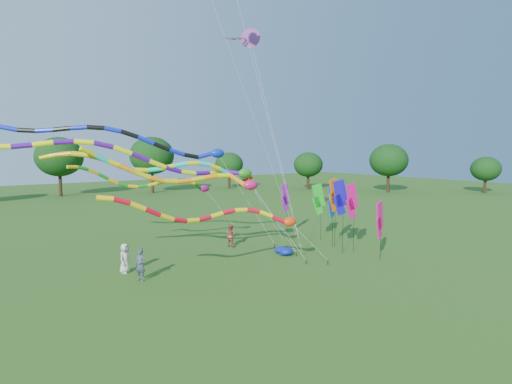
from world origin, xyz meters
TOP-DOWN VIEW (x-y plane):
  - ground at (0.00, 0.00)m, footprint 160.00×160.00m
  - tree_ring at (-3.29, 2.39)m, footprint 120.19×117.69m
  - tube_kite_red at (-4.30, 2.51)m, footprint 13.33×1.62m
  - tube_kite_orange at (-5.75, 5.13)m, footprint 13.84×5.04m
  - tube_kite_purple at (-6.56, 5.77)m, footprint 16.81×3.16m
  - tube_kite_blue at (-6.53, 9.99)m, footprint 17.14×6.03m
  - tube_kite_cyan at (-4.38, 5.78)m, footprint 13.84×1.14m
  - tube_kite_green at (-4.76, 10.58)m, footprint 12.33×1.56m
  - delta_kite_high_c at (2.45, 10.01)m, footprint 3.27×7.06m
  - banner_pole_magenta_a at (6.03, 2.88)m, footprint 1.16×0.16m
  - banner_pole_violet at (6.24, 10.31)m, footprint 1.15×0.34m
  - banner_pole_orange at (6.29, 4.85)m, footprint 1.16×0.27m
  - banner_pole_green at (6.91, 7.09)m, footprint 1.10×0.52m
  - banner_pole_blue_a at (5.31, 3.29)m, footprint 1.11×0.50m
  - banner_pole_blue_b at (6.21, 4.96)m, footprint 1.13×0.43m
  - banner_pole_magenta_b at (6.00, 0.46)m, footprint 1.13×0.41m
  - blue_nylon_heap at (1.56, 5.20)m, footprint 1.42×1.42m
  - person_a at (-8.40, 7.31)m, footprint 1.01×0.95m
  - person_b at (-8.24, 5.25)m, footprint 0.72×0.79m
  - person_c at (0.28, 9.43)m, footprint 0.83×0.96m

SIDE VIEW (x-z plane):
  - ground at x=0.00m, z-range 0.00..0.00m
  - blue_nylon_heap at x=1.56m, z-range -0.03..0.41m
  - person_c at x=0.28m, z-range 0.00..1.69m
  - person_a at x=-8.40m, z-range 0.00..1.74m
  - person_b at x=-8.24m, z-range 0.00..1.82m
  - banner_pole_magenta_b at x=6.00m, z-range 0.70..4.61m
  - banner_pole_violet at x=6.24m, z-range 0.96..5.40m
  - banner_pole_green at x=6.91m, z-range 1.02..5.59m
  - banner_pole_blue_b at x=6.21m, z-range 1.08..5.75m
  - tube_kite_red at x=-4.30m, z-range 0.78..6.47m
  - banner_pole_magenta_a at x=6.03m, z-range 1.19..6.10m
  - banner_pole_orange at x=6.29m, z-range 1.30..6.45m
  - banner_pole_blue_a at x=5.31m, z-range 1.31..6.47m
  - tube_kite_green at x=-4.76m, z-range 1.54..8.31m
  - tree_ring at x=-3.29m, z-range 0.72..10.32m
  - tube_kite_orange at x=-5.75m, z-range 1.91..9.59m
  - tube_kite_cyan at x=-4.38m, z-range 2.04..9.85m
  - tube_kite_purple at x=-6.56m, z-range 2.28..10.67m
  - tube_kite_blue at x=-6.53m, z-range 2.91..12.49m
  - delta_kite_high_c at x=2.45m, z-range 7.21..23.89m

